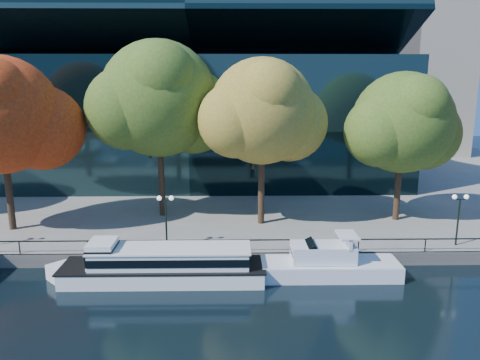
{
  "coord_description": "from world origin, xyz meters",
  "views": [
    {
      "loc": [
        0.64,
        -29.42,
        13.73
      ],
      "look_at": [
        1.28,
        8.0,
        5.44
      ],
      "focal_mm": 35.0,
      "sensor_mm": 36.0,
      "label": 1
    }
  ],
  "objects_px": {
    "cruiser_near": "(323,264)",
    "tree_4": "(405,125)",
    "lamp_1": "(166,209)",
    "tree_3": "(264,114)",
    "tree_2": "(161,101)",
    "tour_boat": "(158,264)",
    "lamp_2": "(459,208)",
    "tree_1": "(3,117)"
  },
  "relations": [
    {
      "from": "cruiser_near",
      "to": "tree_4",
      "type": "bearing_deg",
      "value": 49.11
    },
    {
      "from": "lamp_1",
      "to": "tree_3",
      "type": "bearing_deg",
      "value": 36.73
    },
    {
      "from": "tree_2",
      "to": "tree_4",
      "type": "bearing_deg",
      "value": -4.7
    },
    {
      "from": "tour_boat",
      "to": "tree_3",
      "type": "bearing_deg",
      "value": 51.05
    },
    {
      "from": "tree_3",
      "to": "lamp_1",
      "type": "relative_size",
      "value": 3.57
    },
    {
      "from": "tour_boat",
      "to": "tree_3",
      "type": "xyz_separation_m",
      "value": [
        7.81,
        9.66,
        9.45
      ]
    },
    {
      "from": "tree_2",
      "to": "cruiser_near",
      "type": "bearing_deg",
      "value": -43.12
    },
    {
      "from": "tree_2",
      "to": "lamp_1",
      "type": "bearing_deg",
      "value": -81.1
    },
    {
      "from": "tree_3",
      "to": "lamp_2",
      "type": "xyz_separation_m",
      "value": [
        14.54,
        -5.78,
        -6.7
      ]
    },
    {
      "from": "tree_1",
      "to": "tree_4",
      "type": "height_order",
      "value": "tree_1"
    },
    {
      "from": "tree_2",
      "to": "tree_4",
      "type": "xyz_separation_m",
      "value": [
        21.43,
        -1.76,
        -1.97
      ]
    },
    {
      "from": "tree_1",
      "to": "lamp_2",
      "type": "relative_size",
      "value": 3.6
    },
    {
      "from": "cruiser_near",
      "to": "lamp_2",
      "type": "height_order",
      "value": "lamp_2"
    },
    {
      "from": "tree_4",
      "to": "lamp_1",
      "type": "height_order",
      "value": "tree_4"
    },
    {
      "from": "cruiser_near",
      "to": "lamp_1",
      "type": "distance_m",
      "value": 12.24
    },
    {
      "from": "cruiser_near",
      "to": "tree_1",
      "type": "xyz_separation_m",
      "value": [
        -24.91,
        7.89,
        9.53
      ]
    },
    {
      "from": "lamp_1",
      "to": "tree_1",
      "type": "bearing_deg",
      "value": 161.79
    },
    {
      "from": "cruiser_near",
      "to": "tree_3",
      "type": "xyz_separation_m",
      "value": [
        -3.6,
        9.21,
        9.71
      ]
    },
    {
      "from": "tree_3",
      "to": "lamp_1",
      "type": "distance_m",
      "value": 11.76
    },
    {
      "from": "tree_1",
      "to": "lamp_1",
      "type": "height_order",
      "value": "tree_1"
    },
    {
      "from": "cruiser_near",
      "to": "tree_3",
      "type": "bearing_deg",
      "value": 111.37
    },
    {
      "from": "tree_4",
      "to": "tour_boat",
      "type": "bearing_deg",
      "value": -152.37
    },
    {
      "from": "cruiser_near",
      "to": "lamp_1",
      "type": "xyz_separation_m",
      "value": [
        -11.35,
        3.43,
        3.01
      ]
    },
    {
      "from": "tour_boat",
      "to": "tree_1",
      "type": "bearing_deg",
      "value": 148.31
    },
    {
      "from": "tree_3",
      "to": "lamp_1",
      "type": "xyz_separation_m",
      "value": [
        -7.75,
        -5.78,
        -6.7
      ]
    },
    {
      "from": "tree_3",
      "to": "cruiser_near",
      "type": "bearing_deg",
      "value": -68.63
    },
    {
      "from": "cruiser_near",
      "to": "tree_2",
      "type": "xyz_separation_m",
      "value": [
        -12.68,
        11.87,
        10.62
      ]
    },
    {
      "from": "tree_1",
      "to": "lamp_2",
      "type": "height_order",
      "value": "tree_1"
    },
    {
      "from": "tree_4",
      "to": "tree_3",
      "type": "bearing_deg",
      "value": -175.85
    },
    {
      "from": "tree_3",
      "to": "lamp_2",
      "type": "distance_m",
      "value": 17.02
    },
    {
      "from": "tour_boat",
      "to": "tree_4",
      "type": "height_order",
      "value": "tree_4"
    },
    {
      "from": "tree_1",
      "to": "lamp_2",
      "type": "xyz_separation_m",
      "value": [
        35.84,
        -4.46,
        -6.51
      ]
    },
    {
      "from": "tree_4",
      "to": "lamp_2",
      "type": "relative_size",
      "value": 3.28
    },
    {
      "from": "tree_1",
      "to": "tree_4",
      "type": "relative_size",
      "value": 1.1
    },
    {
      "from": "tree_3",
      "to": "tree_2",
      "type": "bearing_deg",
      "value": 163.66
    },
    {
      "from": "cruiser_near",
      "to": "lamp_2",
      "type": "xyz_separation_m",
      "value": [
        10.93,
        3.43,
        3.01
      ]
    },
    {
      "from": "tree_1",
      "to": "tree_2",
      "type": "relative_size",
      "value": 0.9
    },
    {
      "from": "tree_3",
      "to": "tree_4",
      "type": "xyz_separation_m",
      "value": [
        12.36,
        0.9,
        -1.06
      ]
    },
    {
      "from": "lamp_1",
      "to": "lamp_2",
      "type": "distance_m",
      "value": 22.29
    },
    {
      "from": "tour_boat",
      "to": "tree_2",
      "type": "bearing_deg",
      "value": 95.87
    },
    {
      "from": "tour_boat",
      "to": "cruiser_near",
      "type": "xyz_separation_m",
      "value": [
        11.41,
        0.44,
        -0.25
      ]
    },
    {
      "from": "lamp_2",
      "to": "tour_boat",
      "type": "bearing_deg",
      "value": -170.16
    }
  ]
}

